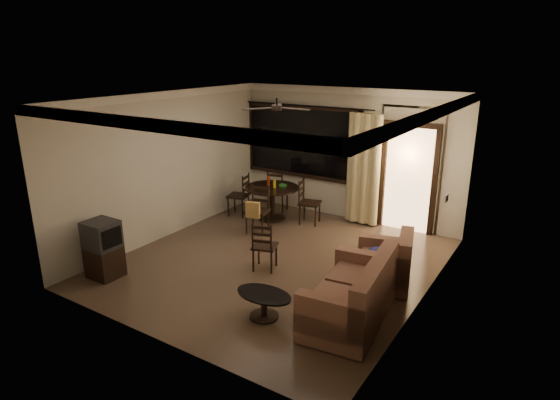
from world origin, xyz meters
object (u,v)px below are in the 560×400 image
Objects in this scene: dining_chair_south at (257,218)px; sofa at (354,297)px; tv_cabinet at (103,249)px; armchair at (386,265)px; side_chair at (265,255)px; dining_chair_west at (239,203)px; coffee_table at (264,301)px; dining_table at (272,194)px; dining_chair_north at (278,199)px; dining_chair_east at (309,210)px.

sofa is (2.97, -1.97, 0.05)m from dining_chair_south.
tv_cabinet is (-0.96, -2.90, 0.17)m from dining_chair_south.
sofa is 1.71× the size of armchair.
armchair is 1.98m from side_chair.
dining_chair_west is 2.80m from side_chair.
tv_cabinet is at bearing -13.60° from dining_chair_west.
tv_cabinet reaches higher than armchair.
coffee_table is (-1.07, -0.57, -0.12)m from sofa.
dining_chair_south is at bearing 42.65° from dining_chair_west.
side_chair is (1.07, -1.30, -0.05)m from dining_chair_south.
dining_chair_north is (-0.18, 0.50, -0.29)m from dining_table.
sofa reaches higher than coffee_table.
dining_chair_north is 4.28m from tv_cabinet.
dining_chair_west is at bearing 89.09° from tv_cabinet.
dining_chair_east is 3.81m from sofa.
dining_chair_west is at bearing 145.14° from armchair.
dining_chair_west reaches higher than dining_table.
tv_cabinet is at bearing 144.72° from dining_chair_east.
side_chair is at bearing 124.01° from coffee_table.
dining_chair_west is 1.00× the size of dining_chair_north.
dining_chair_west is 1.10× the size of side_chair.
dining_chair_north is 4.71m from sofa.
side_chair reaches higher than coffee_table.
tv_cabinet is 4.04m from sofa.
dining_chair_east is 1.00× the size of dining_chair_south.
dining_chair_south and dining_chair_north have the same top height.
side_chair is (2.02, -1.94, -0.02)m from dining_chair_west.
tv_cabinet reaches higher than dining_table.
armchair is at bearing 177.72° from side_chair.
coffee_table is 1.49m from side_chair.
dining_table is 4.23m from sofa.
dining_table is 3.82m from tv_cabinet.
dining_chair_east reaches higher than coffee_table.
sofa is (3.92, -2.61, 0.07)m from dining_chair_west.
sofa is at bearing 142.37° from side_chair.
tv_cabinet is 1.09× the size of side_chair.
coffee_table is at bearing -58.09° from dining_table.
dining_chair_south reaches higher than tv_cabinet.
dining_chair_west is at bearing 132.65° from dining_chair_south.
dining_chair_north reaches higher than dining_table.
dining_chair_west is 1.61m from dining_chair_east.
tv_cabinet is at bearing -173.12° from sofa.
dining_table reaches higher than coffee_table.
sofa is 2.02m from side_chair.
dining_chair_south is at bearing 135.70° from dining_chair_east.
dining_chair_west reaches higher than sofa.
sofa is (3.93, 0.94, -0.12)m from tv_cabinet.
dining_chair_east is at bearing 127.59° from armchair.
dining_table is 3.55m from armchair.
dining_chair_east reaches higher than sofa.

